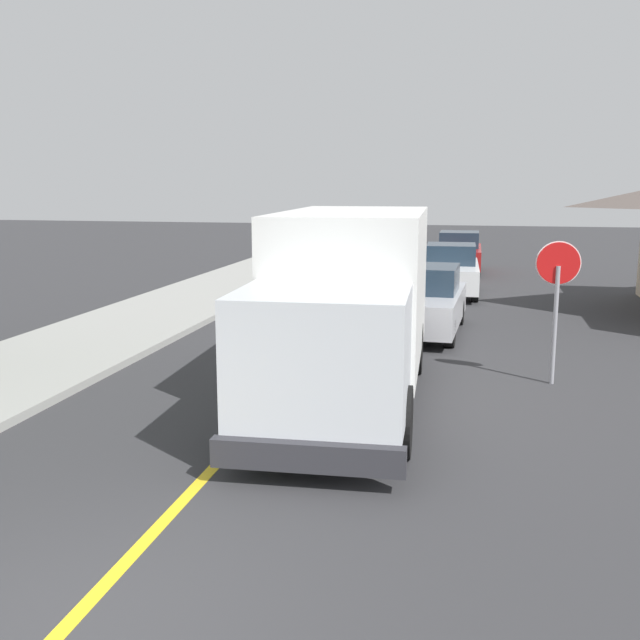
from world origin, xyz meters
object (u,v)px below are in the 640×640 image
parked_car_mid (450,271)px  stop_sign (557,285)px  box_truck (349,298)px  parked_car_near (423,302)px  parked_car_far (459,253)px

parked_car_mid → stop_sign: bearing=-78.0°
box_truck → parked_car_near: box_truck is taller
parked_car_mid → stop_sign: size_ratio=1.68×
parked_car_mid → stop_sign: 11.07m
parked_car_mid → parked_car_far: 6.36m
parked_car_far → stop_sign: bearing=-82.7°
parked_car_far → parked_car_mid: bearing=-90.9°
box_truck → stop_sign: (3.54, 1.81, 0.09)m
stop_sign → parked_car_far: bearing=97.3°
stop_sign → box_truck: bearing=-153.0°
box_truck → parked_car_near: 6.10m
parked_car_near → box_truck: bearing=-98.0°
parked_car_mid → parked_car_far: same height
parked_car_near → parked_car_mid: 6.63m
box_truck → parked_car_far: (1.36, 18.94, -0.97)m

